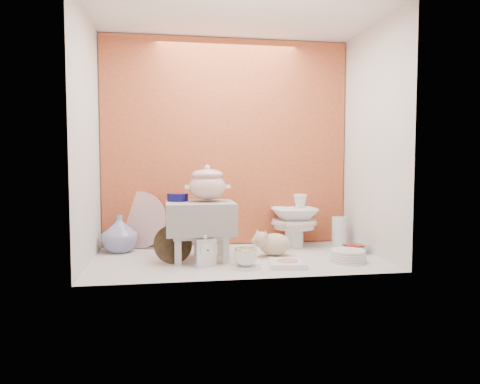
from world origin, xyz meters
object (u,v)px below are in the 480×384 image
at_px(step_stool, 200,231).
at_px(dinner_plate_stack, 348,256).
at_px(plush_pig, 275,244).
at_px(floral_platter, 139,220).
at_px(soup_tureen, 207,183).
at_px(blue_white_vase, 120,233).
at_px(gold_rim_teacup, 246,257).
at_px(crystal_bowl, 354,249).
at_px(porcelain_tower, 294,220).
at_px(mantel_clock, 205,251).

height_order(step_stool, dinner_plate_stack, step_stool).
bearing_deg(plush_pig, floral_platter, 164.12).
distance_m(soup_tureen, floral_platter, 0.66).
relative_size(step_stool, blue_white_vase, 1.66).
bearing_deg(gold_rim_teacup, blue_white_vase, 142.90).
bearing_deg(crystal_bowl, floral_platter, 163.59).
relative_size(step_stool, floral_platter, 1.04).
xyz_separation_m(soup_tureen, porcelain_tower, (0.65, 0.28, -0.29)).
height_order(blue_white_vase, mantel_clock, blue_white_vase).
bearing_deg(mantel_clock, soup_tureen, 60.43).
distance_m(dinner_plate_stack, porcelain_tower, 0.58).
distance_m(mantel_clock, crystal_bowl, 1.03).
bearing_deg(step_stool, blue_white_vase, 148.27).
bearing_deg(porcelain_tower, dinner_plate_stack, -70.20).
relative_size(plush_pig, gold_rim_teacup, 1.98).
bearing_deg(floral_platter, dinner_plate_stack, -26.78).
relative_size(dinner_plate_stack, crystal_bowl, 1.27).
height_order(soup_tureen, crystal_bowl, soup_tureen).
height_order(step_stool, soup_tureen, soup_tureen).
distance_m(mantel_clock, porcelain_tower, 0.85).
height_order(floral_platter, crystal_bowl, floral_platter).
relative_size(soup_tureen, floral_platter, 0.68).
bearing_deg(step_stool, crystal_bowl, 0.82).
xyz_separation_m(gold_rim_teacup, crystal_bowl, (0.78, 0.28, -0.04)).
distance_m(mantel_clock, dinner_plate_stack, 0.87).
bearing_deg(porcelain_tower, crystal_bowl, -42.04).
relative_size(soup_tureen, dinner_plate_stack, 1.23).
xyz_separation_m(blue_white_vase, plush_pig, (1.01, -0.29, -0.05)).
xyz_separation_m(blue_white_vase, mantel_clock, (0.54, -0.51, -0.03)).
relative_size(floral_platter, crystal_bowl, 2.31).
relative_size(step_stool, porcelain_tower, 1.11).
relative_size(floral_platter, gold_rim_teacup, 3.00).
height_order(blue_white_vase, gold_rim_teacup, blue_white_vase).
xyz_separation_m(step_stool, porcelain_tower, (0.70, 0.32, 0.01)).
distance_m(gold_rim_teacup, crystal_bowl, 0.83).
bearing_deg(crystal_bowl, step_stool, -178.83).
height_order(gold_rim_teacup, crystal_bowl, gold_rim_teacup).
height_order(step_stool, plush_pig, step_stool).
bearing_deg(step_stool, soup_tureen, 37.55).
xyz_separation_m(plush_pig, gold_rim_teacup, (-0.24, -0.29, -0.01)).
height_order(crystal_bowl, porcelain_tower, porcelain_tower).
xyz_separation_m(step_stool, mantel_clock, (0.02, -0.19, -0.09)).
bearing_deg(crystal_bowl, plush_pig, 178.88).
relative_size(mantel_clock, crystal_bowl, 1.05).
relative_size(floral_platter, dinner_plate_stack, 1.82).
xyz_separation_m(dinner_plate_stack, porcelain_tower, (-0.19, 0.53, 0.15)).
xyz_separation_m(soup_tureen, blue_white_vase, (-0.57, 0.28, -0.35)).
distance_m(blue_white_vase, crystal_bowl, 1.58).
relative_size(gold_rim_teacup, dinner_plate_stack, 0.61).
bearing_deg(mantel_clock, porcelain_tower, 15.57).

